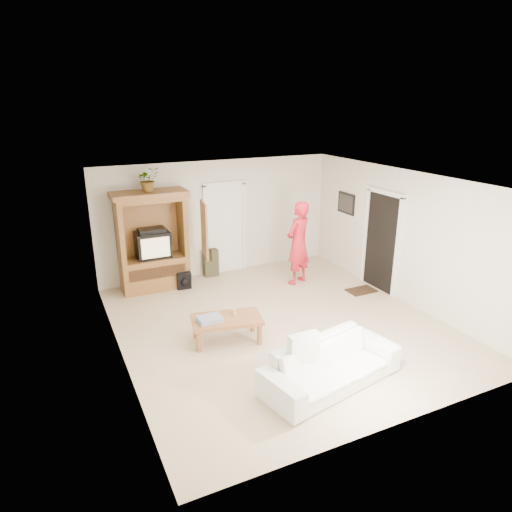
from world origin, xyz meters
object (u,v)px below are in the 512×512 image
at_px(armoire, 154,247).
at_px(coffee_table, 227,321).
at_px(sofa, 331,365).
at_px(man, 298,243).

height_order(armoire, coffee_table, armoire).
distance_m(armoire, sofa, 4.81).
xyz_separation_m(armoire, sofa, (1.38, -4.57, -0.60)).
distance_m(man, sofa, 3.88).
bearing_deg(armoire, man, -19.96).
bearing_deg(coffee_table, armoire, 111.96).
distance_m(armoire, coffee_table, 2.90).
relative_size(armoire, man, 1.15).
bearing_deg(coffee_table, sofa, -51.87).
bearing_deg(armoire, sofa, -73.23).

